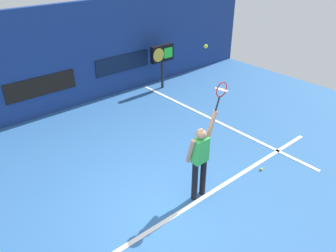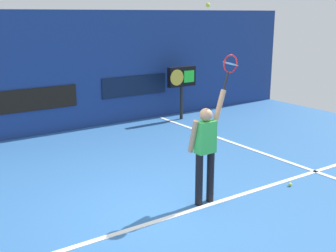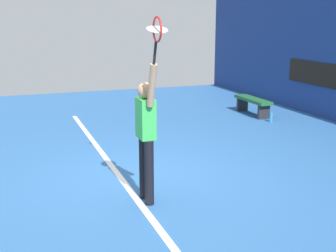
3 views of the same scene
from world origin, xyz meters
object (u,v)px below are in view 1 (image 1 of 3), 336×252
tennis_player (200,158)px  tennis_ball (206,46)px  scoreboard_clock (162,55)px  tennis_racket (221,91)px  spare_ball (261,169)px

tennis_player → tennis_ball: 2.32m
tennis_ball → scoreboard_clock: (3.35, 5.25, -2.07)m
tennis_racket → tennis_ball: tennis_ball is taller
tennis_ball → spare_ball: 3.80m
scoreboard_clock → spare_ball: bearing=-105.0°
scoreboard_clock → tennis_racket: bearing=-118.4°
tennis_player → scoreboard_clock: (3.33, 5.24, 0.25)m
scoreboard_clock → spare_ball: scoreboard_clock is taller
tennis_ball → spare_ball: tennis_ball is taller
spare_ball → tennis_player: bearing=169.2°
tennis_ball → scoreboard_clock: bearing=57.5°
scoreboard_clock → spare_ball: (-1.50, -5.59, -1.23)m
tennis_racket → tennis_ball: 1.10m
tennis_player → spare_ball: (1.83, -0.35, -0.98)m
tennis_player → spare_ball: tennis_player is taller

